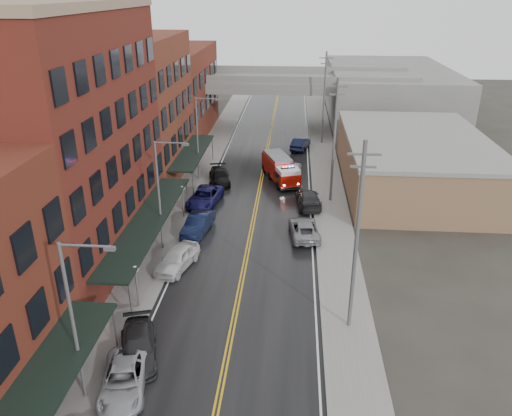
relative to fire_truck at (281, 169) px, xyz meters
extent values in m
cube|color=black|center=(-2.11, -10.34, -1.40)|extent=(11.00, 160.00, 0.02)
cube|color=slate|center=(-9.41, -10.34, -1.34)|extent=(3.00, 160.00, 0.15)
cube|color=slate|center=(5.19, -10.34, -1.34)|extent=(3.00, 160.00, 0.15)
cube|color=gray|center=(-7.76, -10.34, -1.34)|extent=(0.30, 160.00, 0.15)
cube|color=gray|center=(3.54, -10.34, -1.34)|extent=(0.30, 160.00, 0.15)
cube|color=#5D1B18|center=(-15.41, -17.34, 7.59)|extent=(9.00, 20.00, 18.00)
cube|color=brown|center=(-15.41, 0.16, 6.09)|extent=(9.00, 15.00, 15.00)
cube|color=maroon|center=(-15.41, 17.66, 4.59)|extent=(9.00, 20.00, 12.00)
cube|color=#8D6B4C|center=(13.89, -0.34, 1.09)|extent=(14.00, 22.00, 5.00)
cube|color=slate|center=(15.89, 29.66, 2.59)|extent=(18.00, 30.00, 8.00)
cube|color=black|center=(-9.61, -36.34, 1.59)|extent=(2.60, 16.00, 0.18)
cylinder|color=slate|center=(-8.46, -28.74, 0.09)|extent=(0.10, 0.10, 3.00)
cube|color=black|center=(-9.61, -17.34, 1.59)|extent=(2.60, 18.00, 0.18)
cylinder|color=slate|center=(-8.46, -25.94, 0.09)|extent=(0.10, 0.10, 3.00)
cylinder|color=slate|center=(-8.46, -8.74, 0.09)|extent=(0.10, 0.10, 3.00)
cube|color=black|center=(-9.61, 0.16, 1.59)|extent=(2.60, 13.00, 0.18)
cylinder|color=slate|center=(-8.46, -5.94, 0.09)|extent=(0.10, 0.10, 3.00)
cylinder|color=slate|center=(-8.46, 6.26, 0.09)|extent=(0.10, 0.10, 3.00)
cylinder|color=#59595B|center=(-8.51, -24.34, -0.01)|extent=(0.14, 0.14, 2.80)
sphere|color=silver|center=(-8.51, -24.34, 1.49)|extent=(0.44, 0.44, 0.44)
cylinder|color=#59595B|center=(-8.51, -10.34, -0.01)|extent=(0.14, 0.14, 2.80)
sphere|color=silver|center=(-8.51, -10.34, 1.49)|extent=(0.44, 0.44, 0.44)
cylinder|color=#59595B|center=(-8.91, -32.34, 3.09)|extent=(0.18, 0.18, 9.00)
cylinder|color=#59595B|center=(-7.71, -32.34, 7.49)|extent=(2.40, 0.12, 0.12)
cube|color=#59595B|center=(-6.61, -32.34, 7.39)|extent=(0.50, 0.22, 0.18)
cylinder|color=#59595B|center=(-8.91, -16.34, 3.09)|extent=(0.18, 0.18, 9.00)
cylinder|color=#59595B|center=(-7.71, -16.34, 7.49)|extent=(2.40, 0.12, 0.12)
cube|color=#59595B|center=(-6.61, -16.34, 7.39)|extent=(0.50, 0.22, 0.18)
cylinder|color=#59595B|center=(-8.91, -0.34, 3.09)|extent=(0.18, 0.18, 9.00)
cylinder|color=#59595B|center=(-7.71, -0.34, 7.49)|extent=(2.40, 0.12, 0.12)
cube|color=#59595B|center=(-6.61, -0.34, 7.39)|extent=(0.50, 0.22, 0.18)
cylinder|color=#59595B|center=(5.09, -25.34, 4.59)|extent=(0.24, 0.24, 12.00)
cube|color=#59595B|center=(5.09, -25.34, 9.79)|extent=(1.80, 0.12, 0.12)
cube|color=#59595B|center=(5.09, -25.34, 9.09)|extent=(1.40, 0.12, 0.12)
cylinder|color=#59595B|center=(5.09, -5.34, 4.59)|extent=(0.24, 0.24, 12.00)
cube|color=#59595B|center=(5.09, -5.34, 9.79)|extent=(1.80, 0.12, 0.12)
cube|color=#59595B|center=(5.09, -5.34, 9.09)|extent=(1.40, 0.12, 0.12)
cylinder|color=#59595B|center=(5.09, 14.66, 4.59)|extent=(0.24, 0.24, 12.00)
cube|color=#59595B|center=(5.09, 14.66, 9.79)|extent=(1.80, 0.12, 0.12)
cube|color=#59595B|center=(5.09, 14.66, 9.09)|extent=(1.40, 0.12, 0.12)
cube|color=slate|center=(-2.11, 21.66, 5.34)|extent=(40.00, 10.00, 1.50)
cube|color=slate|center=(-13.11, 21.66, 1.59)|extent=(1.60, 8.00, 6.00)
cube|color=slate|center=(8.89, 21.66, 1.59)|extent=(1.60, 8.00, 6.00)
cube|color=#AF1208|center=(-0.38, 1.06, -0.02)|extent=(3.78, 5.40, 1.88)
cube|color=#AF1208|center=(0.80, -2.23, -0.29)|extent=(2.90, 2.96, 1.35)
cube|color=silver|center=(0.80, -2.23, 0.61)|extent=(2.73, 2.75, 0.45)
cube|color=black|center=(0.74, -2.06, -0.02)|extent=(2.62, 2.12, 0.72)
cube|color=slate|center=(-0.38, 1.06, 1.06)|extent=(3.45, 4.99, 0.27)
cube|color=black|center=(0.80, -2.23, 0.91)|extent=(1.44, 0.72, 0.13)
sphere|color=#FF0C0C|center=(0.34, -2.40, 0.98)|extent=(0.18, 0.18, 0.18)
sphere|color=#1933FF|center=(1.27, -2.07, 0.98)|extent=(0.18, 0.18, 0.18)
cylinder|color=black|center=(-0.09, -2.65, -0.96)|extent=(0.95, 0.60, 0.90)
cylinder|color=black|center=(1.76, -1.98, -0.96)|extent=(0.95, 0.60, 0.90)
cylinder|color=black|center=(-1.16, 0.30, -0.96)|extent=(0.95, 0.60, 0.90)
cylinder|color=black|center=(0.70, 0.97, -0.96)|extent=(0.95, 0.60, 0.90)
cylinder|color=black|center=(-1.92, 2.41, -0.96)|extent=(0.95, 0.60, 0.90)
cylinder|color=black|center=(-0.06, 3.08, -0.96)|extent=(0.95, 0.60, 0.90)
imported|color=#A5A7AD|center=(-7.11, -31.61, -0.73)|extent=(3.10, 5.24, 1.37)
imported|color=black|center=(-7.11, -29.04, -0.69)|extent=(3.35, 5.34, 1.44)
imported|color=silver|center=(-7.11, -19.14, -0.60)|extent=(3.11, 5.10, 1.62)
imported|color=black|center=(-6.66, -13.14, -0.62)|extent=(2.36, 5.00, 1.58)
imported|color=#14144B|center=(-7.11, -7.14, -0.63)|extent=(3.31, 5.93, 1.57)
imported|color=black|center=(-6.53, -1.14, -0.68)|extent=(3.12, 5.39, 1.47)
imported|color=gray|center=(2.42, -13.17, -0.71)|extent=(2.85, 5.26, 1.40)
imported|color=#252528|center=(2.89, -6.72, -0.65)|extent=(2.66, 5.40, 1.51)
imported|color=white|center=(1.49, 2.20, -0.71)|extent=(1.67, 4.10, 1.39)
imported|color=black|center=(2.19, 11.86, -0.63)|extent=(2.76, 4.97, 1.55)
camera|label=1|loc=(1.33, -51.10, 17.89)|focal=35.00mm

